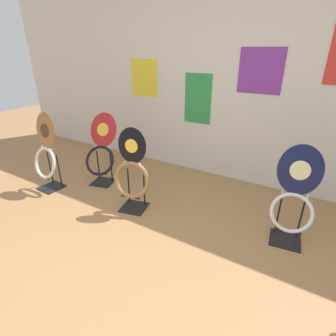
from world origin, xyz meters
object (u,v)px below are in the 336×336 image
object	(u,v)px
toilet_seat_display_jazz_black	(132,173)
toilet_seat_display_crimson_swirl	(101,150)
toilet_seat_display_woodgrain	(46,156)
toilet_seat_display_navy_moon	(295,197)

from	to	relation	value
toilet_seat_display_jazz_black	toilet_seat_display_crimson_swirl	world-z (taller)	toilet_seat_display_jazz_black
toilet_seat_display_woodgrain	toilet_seat_display_jazz_black	size ratio (longest dim) A/B	1.05
toilet_seat_display_jazz_black	toilet_seat_display_crimson_swirl	size ratio (longest dim) A/B	1.03
toilet_seat_display_woodgrain	toilet_seat_display_crimson_swirl	distance (m)	0.69
toilet_seat_display_woodgrain	toilet_seat_display_jazz_black	xyz separation A→B (m)	(1.24, 0.17, -0.01)
toilet_seat_display_navy_moon	toilet_seat_display_crimson_swirl	world-z (taller)	toilet_seat_display_navy_moon
toilet_seat_display_woodgrain	toilet_seat_display_jazz_black	bearing A→B (deg)	7.95
toilet_seat_display_jazz_black	toilet_seat_display_woodgrain	bearing A→B (deg)	-172.05
toilet_seat_display_jazz_black	toilet_seat_display_navy_moon	bearing A→B (deg)	11.84
toilet_seat_display_jazz_black	toilet_seat_display_crimson_swirl	distance (m)	0.85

